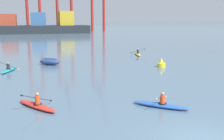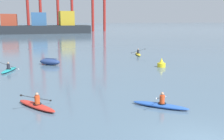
% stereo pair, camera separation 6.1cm
% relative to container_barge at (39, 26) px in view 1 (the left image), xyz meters
% --- Properties ---
extents(container_barge, '(37.82, 11.11, 8.31)m').
position_rel_container_barge_xyz_m(container_barge, '(0.00, 0.00, 0.00)').
color(container_barge, '#1E2328').
rests_on(container_barge, ground).
extents(capsized_dinghy, '(2.72, 2.47, 0.76)m').
position_rel_container_barge_xyz_m(capsized_dinghy, '(-1.43, -74.59, -2.38)').
color(capsized_dinghy, navy).
rests_on(capsized_dinghy, ground).
extents(channel_buoy, '(0.90, 0.90, 1.00)m').
position_rel_container_barge_xyz_m(channel_buoy, '(10.18, -79.64, -2.37)').
color(channel_buoy, yellow).
rests_on(channel_buoy, ground).
extents(kayak_blue, '(2.90, 2.75, 0.95)m').
position_rel_container_barge_xyz_m(kayak_blue, '(3.77, -91.97, -2.56)').
color(kayak_blue, '#2856B2').
rests_on(kayak_blue, ground).
extents(kayak_red, '(2.38, 3.17, 1.08)m').
position_rel_container_barge_xyz_m(kayak_red, '(-3.23, -89.93, -2.56)').
color(kayak_red, red).
rests_on(kayak_red, ground).
extents(kayak_teal, '(2.07, 3.41, 1.06)m').
position_rel_container_barge_xyz_m(kayak_teal, '(-5.64, -77.42, -2.56)').
color(kayak_teal, teal).
rests_on(kayak_teal, ground).
extents(kayak_yellow, '(2.16, 3.44, 0.97)m').
position_rel_container_barge_xyz_m(kayak_yellow, '(11.57, -69.54, -2.56)').
color(kayak_yellow, yellow).
rests_on(kayak_yellow, ground).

